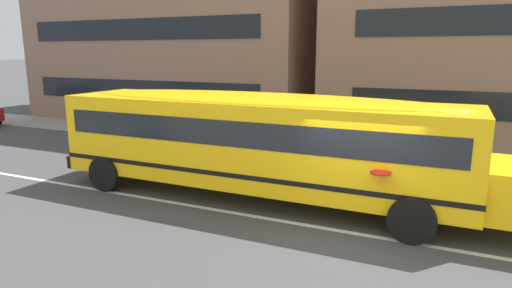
% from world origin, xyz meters
% --- Properties ---
extents(ground_plane, '(400.00, 400.00, 0.00)m').
position_xyz_m(ground_plane, '(0.00, 0.00, 0.00)').
color(ground_plane, '#424244').
extents(sidewalk_far, '(120.00, 3.00, 0.01)m').
position_xyz_m(sidewalk_far, '(0.00, 8.19, 0.01)').
color(sidewalk_far, gray).
rests_on(sidewalk_far, ground_plane).
extents(lane_centreline, '(110.00, 0.16, 0.01)m').
position_xyz_m(lane_centreline, '(0.00, 0.00, 0.00)').
color(lane_centreline, silver).
rests_on(lane_centreline, ground_plane).
extents(school_bus, '(13.00, 3.11, 2.91)m').
position_xyz_m(school_bus, '(-2.81, 1.30, 1.73)').
color(school_bus, yellow).
rests_on(school_bus, ground_plane).
extents(apartment_block_far_left, '(17.22, 10.51, 13.30)m').
position_xyz_m(apartment_block_far_left, '(-13.88, 14.92, 6.65)').
color(apartment_block_far_left, '#93705B').
rests_on(apartment_block_far_left, ground_plane).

